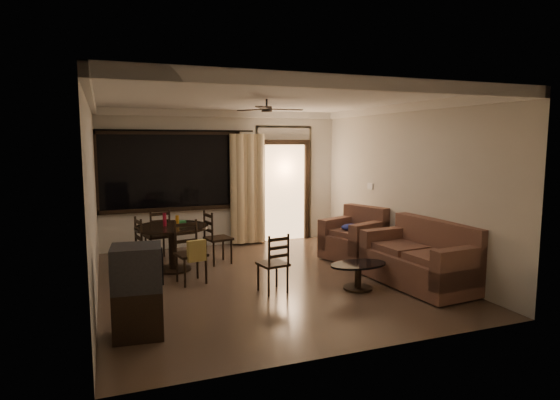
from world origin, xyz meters
name	(u,v)px	position (x,y,z in m)	size (l,w,h in m)	color
ground	(267,280)	(0.00, 0.00, 0.00)	(5.50, 5.50, 0.00)	#7F6651
room_shell	(266,159)	(0.59, 1.77, 1.83)	(5.50, 6.70, 5.50)	beige
dining_table	(172,235)	(-1.32, 1.09, 0.60)	(1.21, 1.21, 0.98)	black
dining_chair_west	(128,260)	(-2.04, 0.92, 0.28)	(0.50, 0.50, 0.95)	black
dining_chair_east	(218,248)	(-0.50, 1.25, 0.28)	(0.50, 0.50, 0.95)	black
dining_chair_south	(191,264)	(-1.15, 0.25, 0.31)	(0.50, 0.54, 0.95)	black
dining_chair_north	(158,245)	(-1.47, 1.86, 0.28)	(0.50, 0.50, 0.95)	black
tv_cabinet	(138,291)	(-2.05, -1.53, 0.52)	(0.59, 0.54, 1.03)	black
sofa	(423,260)	(2.12, -1.09, 0.38)	(1.10, 1.85, 0.95)	#452820
armchair	(355,238)	(1.96, 0.68, 0.39)	(1.20, 1.20, 0.94)	#452820
coffee_table	(358,272)	(1.10, -0.92, 0.26)	(0.88, 0.53, 0.39)	black
side_chair	(273,274)	(-0.12, -0.60, 0.26)	(0.45, 0.45, 0.87)	black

